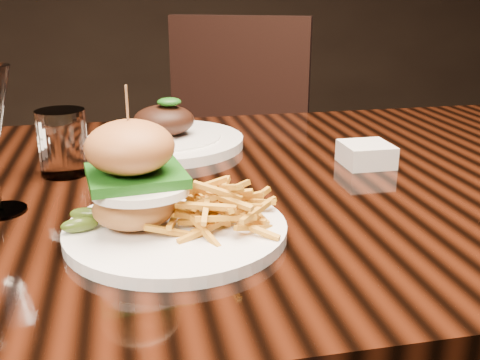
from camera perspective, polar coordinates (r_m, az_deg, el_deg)
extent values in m
cube|color=black|center=(0.89, 0.36, -1.13)|extent=(1.60, 0.90, 0.04)
cube|color=black|center=(1.66, 23.22, -6.83)|extent=(0.06, 0.06, 0.71)
cylinder|color=white|center=(0.69, -6.49, -5.06)|extent=(0.27, 0.27, 0.01)
ellipsoid|color=#995731|center=(0.68, -10.73, -2.78)|extent=(0.10, 0.10, 0.04)
ellipsoid|color=white|center=(0.66, -10.02, -1.07)|extent=(0.11, 0.09, 0.01)
ellipsoid|color=orange|center=(0.65, -8.26, -0.86)|extent=(0.02, 0.02, 0.01)
cube|color=#1C6419|center=(0.67, -10.93, 0.25)|extent=(0.12, 0.12, 0.01)
ellipsoid|color=#985429|center=(0.66, -11.13, 3.31)|extent=(0.10, 0.10, 0.06)
cylinder|color=#8F6743|center=(0.65, -11.30, 5.95)|extent=(0.00, 0.00, 0.08)
ellipsoid|color=#2B3E10|center=(0.68, -15.99, -4.40)|extent=(0.05, 0.03, 0.02)
ellipsoid|color=#2B3E10|center=(0.71, -15.27, -3.39)|extent=(0.05, 0.03, 0.02)
cube|color=white|center=(0.97, 12.69, 2.56)|extent=(0.10, 0.10, 0.04)
cylinder|color=white|center=(0.82, -23.11, -2.89)|extent=(0.07, 0.07, 0.00)
cylinder|color=white|center=(0.94, -17.56, 3.66)|extent=(0.08, 0.08, 0.10)
cylinder|color=white|center=(1.07, -7.66, 3.86)|extent=(0.30, 0.30, 0.02)
cylinder|color=white|center=(1.07, -7.66, 3.96)|extent=(0.21, 0.21, 0.02)
ellipsoid|color=black|center=(1.06, -7.76, 6.02)|extent=(0.11, 0.10, 0.06)
ellipsoid|color=#1C6419|center=(1.05, -7.22, 7.88)|extent=(0.04, 0.03, 0.02)
cube|color=black|center=(1.74, -1.60, -0.60)|extent=(0.61, 0.61, 0.06)
cube|color=black|center=(1.88, -0.06, 8.73)|extent=(0.44, 0.24, 0.50)
cylinder|color=black|center=(1.73, -9.33, -9.25)|extent=(0.04, 0.04, 0.45)
cylinder|color=black|center=(1.63, 3.37, -10.77)|extent=(0.04, 0.04, 0.45)
cylinder|color=black|center=(2.05, -5.39, -4.38)|extent=(0.04, 0.04, 0.45)
cylinder|color=black|center=(1.97, 5.24, -5.37)|extent=(0.04, 0.04, 0.45)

